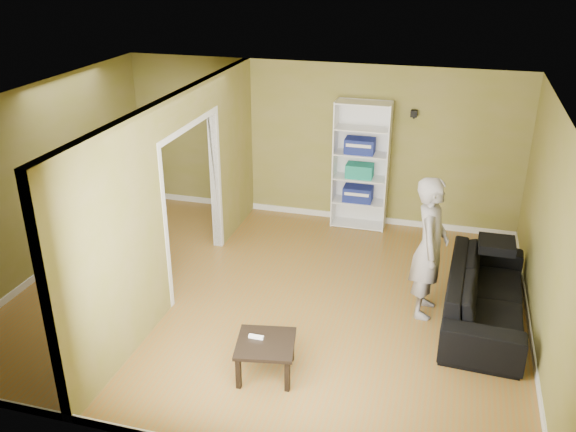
% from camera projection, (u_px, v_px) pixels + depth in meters
% --- Properties ---
extents(room_shell, '(6.50, 6.50, 6.50)m').
position_uv_depth(room_shell, '(268.00, 206.00, 7.51)').
color(room_shell, olive).
rests_on(room_shell, ground).
extents(partition, '(0.22, 5.50, 2.60)m').
position_uv_depth(partition, '(179.00, 196.00, 7.80)').
color(partition, olive).
rests_on(partition, ground).
extents(wall_speaker, '(0.10, 0.10, 0.10)m').
position_uv_depth(wall_speaker, '(414.00, 113.00, 9.27)').
color(wall_speaker, black).
rests_on(wall_speaker, room_shell).
extents(sofa, '(2.38, 1.11, 0.89)m').
position_uv_depth(sofa, '(487.00, 287.00, 7.40)').
color(sofa, black).
rests_on(sofa, ground).
extents(person, '(0.79, 0.62, 2.11)m').
position_uv_depth(person, '(431.00, 236.00, 7.29)').
color(person, slate).
rests_on(person, ground).
extents(bookshelf, '(0.87, 0.38, 2.07)m').
position_uv_depth(bookshelf, '(361.00, 165.00, 9.73)').
color(bookshelf, white).
rests_on(bookshelf, ground).
extents(paper_box_navy_a, '(0.46, 0.30, 0.24)m').
position_uv_depth(paper_box_navy_a, '(358.00, 194.00, 9.88)').
color(paper_box_navy_a, navy).
rests_on(paper_box_navy_a, bookshelf).
extents(paper_box_teal, '(0.43, 0.28, 0.22)m').
position_uv_depth(paper_box_teal, '(360.00, 171.00, 9.72)').
color(paper_box_teal, '#18776E').
rests_on(paper_box_teal, bookshelf).
extents(paper_box_navy_b, '(0.46, 0.30, 0.24)m').
position_uv_depth(paper_box_navy_b, '(360.00, 146.00, 9.56)').
color(paper_box_navy_b, navy).
rests_on(paper_box_navy_b, bookshelf).
extents(coffee_table, '(0.61, 0.61, 0.41)m').
position_uv_depth(coffee_table, '(266.00, 347.00, 6.45)').
color(coffee_table, black).
rests_on(coffee_table, ground).
extents(game_controller, '(0.16, 0.04, 0.03)m').
position_uv_depth(game_controller, '(256.00, 337.00, 6.48)').
color(game_controller, white).
rests_on(game_controller, coffee_table).
extents(dining_table, '(1.25, 0.84, 0.78)m').
position_uv_depth(dining_table, '(113.00, 214.00, 8.75)').
color(dining_table, tan).
rests_on(dining_table, ground).
extents(chair_left, '(0.59, 0.59, 0.97)m').
position_uv_depth(chair_left, '(76.00, 221.00, 9.07)').
color(chair_left, tan).
rests_on(chair_left, ground).
extents(chair_near, '(0.59, 0.59, 0.98)m').
position_uv_depth(chair_near, '(92.00, 248.00, 8.24)').
color(chair_near, '#D7B38D').
rests_on(chair_near, ground).
extents(chair_far, '(0.56, 0.56, 0.96)m').
position_uv_depth(chair_far, '(140.00, 214.00, 9.32)').
color(chair_far, tan).
rests_on(chair_far, ground).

